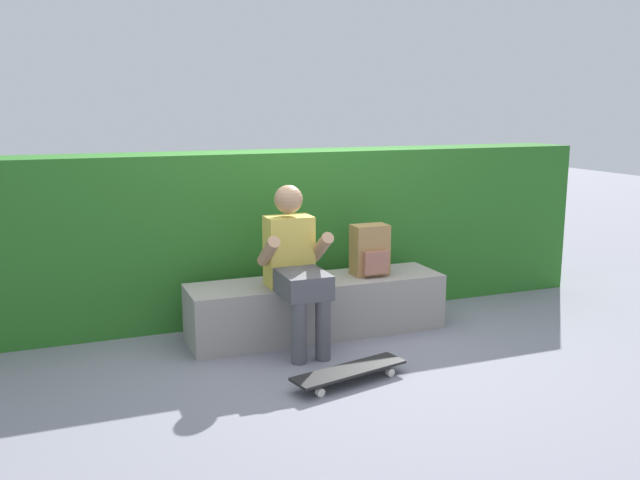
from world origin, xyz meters
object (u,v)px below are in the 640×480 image
bench_main (317,307)px  backpack_on_bench (370,251)px  skateboard_near_person (349,371)px  person_skater (295,263)px

bench_main → backpack_on_bench: backpack_on_bench is taller
skateboard_near_person → backpack_on_bench: backpack_on_bench is taller
bench_main → skateboard_near_person: (-0.15, -0.97, -0.14)m
person_skater → skateboard_near_person: (0.10, -0.75, -0.56)m
backpack_on_bench → person_skater: bearing=-163.2°
bench_main → skateboard_near_person: bench_main is taller
skateboard_near_person → backpack_on_bench: size_ratio=2.06×
skateboard_near_person → person_skater: bearing=97.7°
person_skater → skateboard_near_person: size_ratio=1.44×
bench_main → backpack_on_bench: 0.61m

